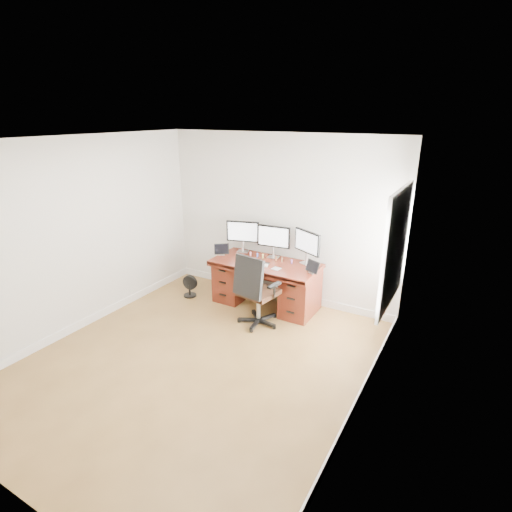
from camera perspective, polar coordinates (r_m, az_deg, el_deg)
The scene contains 21 objects.
ground at distance 5.28m, azimuth -8.36°, elevation -14.63°, with size 4.50×4.50×0.00m, color brown.
back_wall at distance 6.48m, azimuth 3.30°, elevation 5.28°, with size 4.00×0.10×2.70m, color silver.
right_wall at distance 3.92m, azimuth 15.55°, elevation -5.32°, with size 0.10×4.50×2.70m.
desk at distance 6.43m, azimuth 1.46°, elevation -3.73°, with size 1.70×0.80×0.75m.
office_chair at distance 5.86m, azimuth 0.04°, elevation -6.59°, with size 0.67×0.67×1.10m.
floor_fan at distance 6.91m, azimuth -9.48°, elevation -4.30°, with size 0.26×0.22×0.37m.
monitor_left at distance 6.67m, azimuth -1.91°, elevation 3.37°, with size 0.54×0.20×0.53m.
monitor_center at distance 6.39m, azimuth 2.53°, elevation 2.64°, with size 0.55×0.16×0.53m.
monitor_right at distance 6.17m, azimuth 7.32°, elevation 1.84°, with size 0.50×0.28×0.53m.
tablet_left at distance 6.61m, azimuth -4.99°, elevation 0.87°, with size 0.23×0.20×0.19m.
tablet_right at distance 5.89m, azimuth 8.04°, elevation -1.65°, with size 0.25×0.16×0.19m.
keyboard at distance 6.15m, azimuth 0.44°, elevation -1.30°, with size 0.27×0.12×0.01m, color silver.
trackpad at distance 6.02m, azimuth 2.91°, elevation -1.82°, with size 0.12×0.12×0.01m, color #B8BABF.
drawing_tablet at distance 6.19m, azimuth -1.46°, elevation -1.16°, with size 0.20×0.12×0.01m, color black.
phone at distance 6.24m, azimuth 1.42°, elevation -1.01°, with size 0.13×0.06×0.01m, color black.
figurine_pink at distance 6.55m, azimuth -0.79°, elevation 0.36°, with size 0.03×0.03×0.07m.
figurine_blue at distance 6.49m, azimuth 0.20°, elevation 0.17°, with size 0.03×0.03×0.07m.
figurine_yellow at distance 6.45m, azimuth 0.98°, elevation 0.02°, with size 0.03×0.03×0.07m.
figurine_orange at distance 6.34m, azimuth 2.90°, elevation -0.34°, with size 0.03×0.03×0.07m.
figurine_brown at distance 6.30m, azimuth 3.75°, elevation -0.50°, with size 0.03×0.03×0.07m.
figurine_purple at distance 6.23m, azimuth 5.13°, elevation -0.77°, with size 0.03×0.03×0.07m.
Camera 1 is at (2.78, -3.38, 2.96)m, focal length 28.00 mm.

